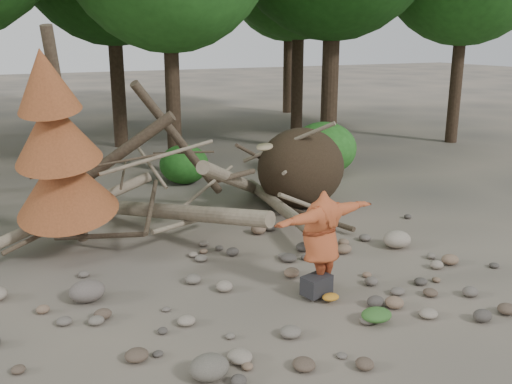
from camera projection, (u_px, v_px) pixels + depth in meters
name	position (u px, v px, depth m)	size (l,w,h in m)	color
ground	(296.00, 296.00, 9.37)	(120.00, 120.00, 0.00)	#514C44
deadfall_pile	(281.00, 173.00, 13.64)	(8.55, 5.24, 3.30)	#332619
dead_conifer	(58.00, 150.00, 10.40)	(2.06, 2.16, 4.35)	#4C3F30
bush_mid	(184.00, 164.00, 16.31)	(1.40, 1.40, 1.12)	#23631C
bush_right	(324.00, 148.00, 17.34)	(2.00, 2.00, 1.60)	#2C7624
frisbee_thrower	(321.00, 240.00, 9.29)	(2.15, 0.92, 2.47)	#AF4C27
backpack	(316.00, 288.00, 9.29)	(0.47, 0.31, 0.31)	black
cloth_green	(376.00, 318.00, 8.46)	(0.48, 0.40, 0.18)	#305D25
cloth_orange	(331.00, 300.00, 9.11)	(0.28, 0.23, 0.10)	#B8771F
boulder_front_left	(209.00, 367.00, 7.09)	(0.51, 0.46, 0.31)	#605B50
boulder_mid_right	(397.00, 239.00, 11.46)	(0.56, 0.51, 0.34)	gray
boulder_mid_left	(87.00, 291.00, 9.15)	(0.57, 0.51, 0.34)	#635953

